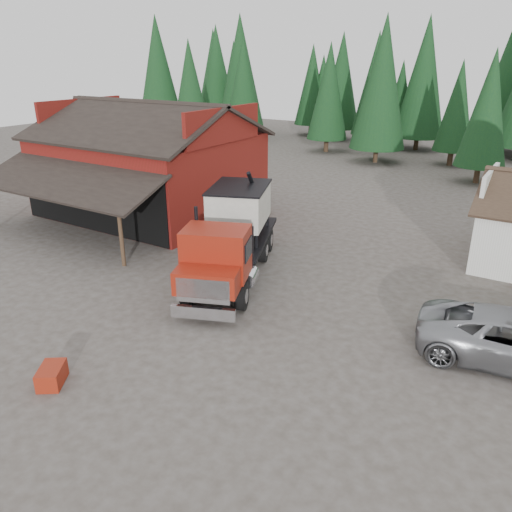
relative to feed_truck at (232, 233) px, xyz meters
The scene contains 8 objects.
ground 4.57m from the feed_truck, 84.58° to the right, with size 120.00×120.00×0.00m, color #413B33.
red_barn 12.15m from the feed_truck, 151.06° to the left, with size 12.80×13.63×7.18m.
conifer_backdrop 38.03m from the feed_truck, 89.42° to the left, with size 76.00×16.00×16.00m, color #10321B, non-canonical shape.
near_pine_a 32.56m from the feed_truck, 132.05° to the left, with size 4.40×4.40×11.40m.
near_pine_b 27.01m from the feed_truck, 76.19° to the left, with size 3.96×3.96×10.40m.
near_pine_d 30.65m from the feed_truck, 96.88° to the left, with size 5.28×5.28×13.40m.
feed_truck is the anchor object (origin of this frame).
equip_box 10.19m from the feed_truck, 90.17° to the right, with size 0.70×1.10×0.60m, color maroon.
Camera 1 is at (12.06, -13.77, 9.64)m, focal length 35.00 mm.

